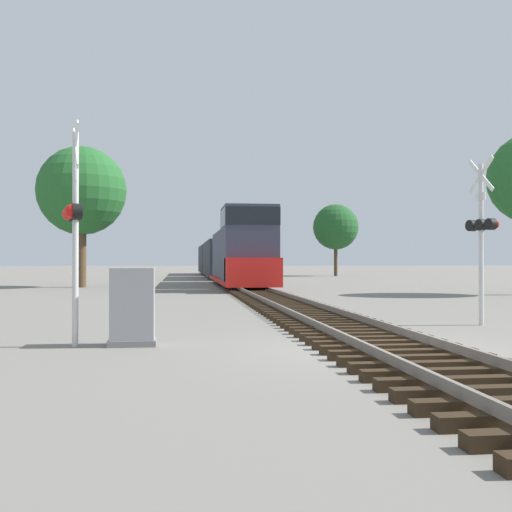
# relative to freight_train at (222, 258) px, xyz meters

# --- Properties ---
(ground_plane) EXTENTS (400.00, 400.00, 0.00)m
(ground_plane) POSITION_rel_freight_train_xyz_m (0.00, -43.48, -1.93)
(ground_plane) COLOR slate
(rail_track_bed) EXTENTS (2.60, 160.00, 0.31)m
(rail_track_bed) POSITION_rel_freight_train_xyz_m (0.00, -43.48, -1.79)
(rail_track_bed) COLOR black
(rail_track_bed) RESTS_ON ground
(freight_train) EXTENTS (2.94, 50.87, 4.66)m
(freight_train) POSITION_rel_freight_train_xyz_m (0.00, 0.00, 0.00)
(freight_train) COLOR #33384C
(freight_train) RESTS_ON ground
(crossing_signal_near) EXTENTS (0.53, 1.01, 4.33)m
(crossing_signal_near) POSITION_rel_freight_train_xyz_m (-5.81, -42.19, 0.56)
(crossing_signal_near) COLOR silver
(crossing_signal_near) RESTS_ON ground
(crossing_signal_far) EXTENTS (0.52, 1.01, 4.36)m
(crossing_signal_far) POSITION_rel_freight_train_xyz_m (4.02, -39.48, 0.56)
(crossing_signal_far) COLOR silver
(crossing_signal_far) RESTS_ON ground
(relay_cabinet) EXTENTS (0.93, 0.65, 1.53)m
(relay_cabinet) POSITION_rel_freight_train_xyz_m (-4.69, -42.16, -1.18)
(relay_cabinet) COLOR slate
(relay_cabinet) RESTS_ON ground
(tree_mid_background) EXTENTS (5.59, 5.59, 8.91)m
(tree_mid_background) POSITION_rel_freight_train_xyz_m (-9.96, -15.26, 4.15)
(tree_mid_background) COLOR brown
(tree_mid_background) RESTS_ON ground
(tree_deep_background) EXTENTS (5.04, 5.04, 7.98)m
(tree_deep_background) POSITION_rel_freight_train_xyz_m (13.39, 10.74, 3.51)
(tree_deep_background) COLOR #473521
(tree_deep_background) RESTS_ON ground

